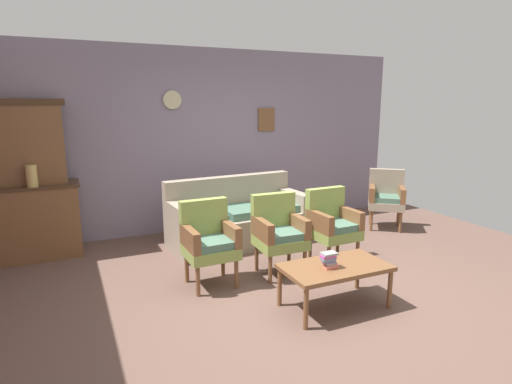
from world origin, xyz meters
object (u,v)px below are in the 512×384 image
object	(u,v)px
side_cabinet	(32,221)
vase_on_cabinet	(32,176)
floral_couch	(238,220)
coffee_table	(335,270)
armchair_by_doorway	(209,239)
wingback_chair_by_fireplace	(386,196)
book_stack_on_table	(329,260)
armchair_row_middle	(279,231)
armchair_near_cabinet	(332,223)

from	to	relation	value
side_cabinet	vase_on_cabinet	bearing A→B (deg)	-70.54
floral_couch	coffee_table	world-z (taller)	floral_couch
vase_on_cabinet	armchair_by_doorway	xyz separation A→B (m)	(1.69, -1.50, -0.56)
side_cabinet	wingback_chair_by_fireplace	distance (m)	4.97
floral_couch	book_stack_on_table	distance (m)	2.15
armchair_row_middle	vase_on_cabinet	bearing A→B (deg)	148.35
coffee_table	armchair_by_doorway	bearing A→B (deg)	132.17
armchair_by_doorway	armchair_row_middle	size ratio (longest dim) A/B	1.00
floral_couch	armchair_near_cabinet	distance (m)	1.38
floral_couch	wingback_chair_by_fireplace	bearing A→B (deg)	-6.44
armchair_by_doorway	armchair_near_cabinet	distance (m)	1.54
side_cabinet	armchair_row_middle	world-z (taller)	side_cabinet
vase_on_cabinet	coffee_table	bearing A→B (deg)	-43.99
floral_couch	armchair_near_cabinet	world-z (taller)	same
vase_on_cabinet	armchair_by_doorway	size ratio (longest dim) A/B	0.29
armchair_near_cabinet	vase_on_cabinet	bearing A→B (deg)	154.74
floral_couch	armchair_by_doorway	size ratio (longest dim) A/B	2.16
floral_couch	armchair_row_middle	distance (m)	1.17
armchair_by_doorway	coffee_table	xyz separation A→B (m)	(0.91, -1.00, -0.12)
armchair_by_doorway	book_stack_on_table	xyz separation A→B (m)	(0.82, -1.03, -0.00)
vase_on_cabinet	floral_couch	size ratio (longest dim) A/B	0.14
floral_couch	armchair_by_doorway	xyz separation A→B (m)	(-0.79, -1.12, 0.17)
armchair_near_cabinet	wingback_chair_by_fireplace	world-z (taller)	same
armchair_row_middle	book_stack_on_table	distance (m)	0.99
armchair_row_middle	wingback_chair_by_fireplace	bearing A→B (deg)	20.81
vase_on_cabinet	armchair_near_cabinet	world-z (taller)	vase_on_cabinet
armchair_by_doorway	coffee_table	distance (m)	1.36
armchair_near_cabinet	wingback_chair_by_fireplace	xyz separation A→B (m)	(1.61, 0.87, 0.00)
wingback_chair_by_fireplace	coffee_table	distance (m)	2.91
side_cabinet	book_stack_on_table	distance (m)	3.73
wingback_chair_by_fireplace	coffee_table	bearing A→B (deg)	-140.45
armchair_row_middle	coffee_table	size ratio (longest dim) A/B	0.90
side_cabinet	floral_couch	distance (m)	2.60
wingback_chair_by_fireplace	book_stack_on_table	world-z (taller)	wingback_chair_by_fireplace
vase_on_cabinet	wingback_chair_by_fireplace	distance (m)	4.91
side_cabinet	armchair_row_middle	size ratio (longest dim) A/B	1.28
side_cabinet	vase_on_cabinet	size ratio (longest dim) A/B	4.36
coffee_table	armchair_row_middle	bearing A→B (deg)	95.65
side_cabinet	book_stack_on_table	xyz separation A→B (m)	(2.57, -2.70, 0.03)
wingback_chair_by_fireplace	armchair_by_doorway	bearing A→B (deg)	-164.88
armchair_row_middle	floral_couch	bearing A→B (deg)	91.25
floral_couch	vase_on_cabinet	bearing A→B (deg)	171.19
side_cabinet	coffee_table	xyz separation A→B (m)	(2.66, -2.68, -0.09)
floral_couch	side_cabinet	bearing A→B (deg)	167.54
armchair_by_doorway	armchair_row_middle	distance (m)	0.81
side_cabinet	vase_on_cabinet	world-z (taller)	vase_on_cabinet
side_cabinet	armchair_row_middle	xyz separation A→B (m)	(2.56, -1.72, 0.03)
floral_couch	coffee_table	bearing A→B (deg)	-86.75
coffee_table	book_stack_on_table	xyz separation A→B (m)	(-0.09, -0.02, 0.12)
side_cabinet	armchair_by_doorway	bearing A→B (deg)	-43.84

